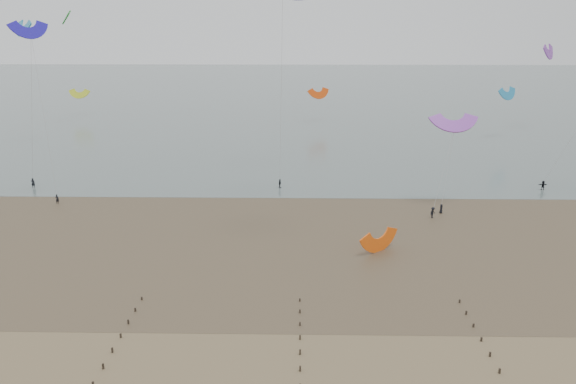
# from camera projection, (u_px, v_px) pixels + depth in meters

# --- Properties ---
(ground) EXTENTS (500.00, 500.00, 0.00)m
(ground) POSITION_uv_depth(u_px,v_px,m) (257.00, 363.00, 52.11)
(ground) COLOR brown
(ground) RESTS_ON ground
(sea_and_shore) EXTENTS (500.00, 665.00, 0.03)m
(sea_and_shore) POSITION_uv_depth(u_px,v_px,m) (246.00, 230.00, 85.03)
(sea_and_shore) COLOR #475654
(sea_and_shore) RESTS_ON ground
(kitesurfer_lead) EXTENTS (0.65, 0.47, 1.68)m
(kitesurfer_lead) POSITION_uv_depth(u_px,v_px,m) (57.00, 199.00, 96.70)
(kitesurfer_lead) COLOR black
(kitesurfer_lead) RESTS_ON ground
(kitesurfers) EXTENTS (114.30, 17.39, 1.88)m
(kitesurfers) POSITION_uv_depth(u_px,v_px,m) (430.00, 196.00, 98.42)
(kitesurfers) COLOR black
(kitesurfers) RESTS_ON ground
(grounded_kite) EXTENTS (7.52, 7.31, 3.26)m
(grounded_kite) POSITION_uv_depth(u_px,v_px,m) (379.00, 251.00, 77.08)
(grounded_kite) COLOR #FF5B10
(grounded_kite) RESTS_ON ground
(kites_airborne) EXTENTS (248.56, 114.80, 41.40)m
(kites_airborne) POSITION_uv_depth(u_px,v_px,m) (240.00, 51.00, 133.91)
(kites_airborne) COLOR #17801E
(kites_airborne) RESTS_ON ground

